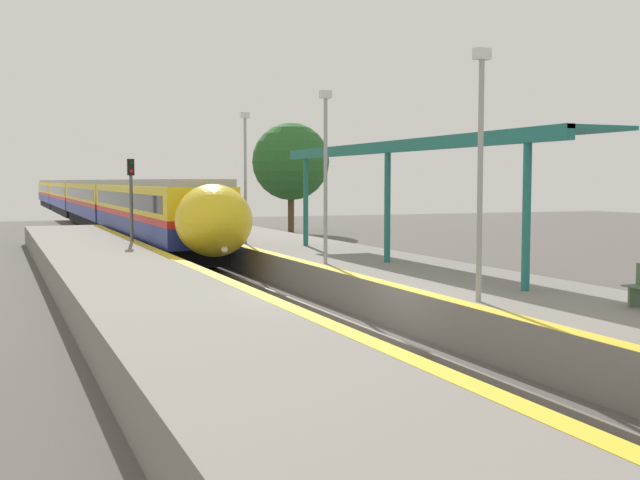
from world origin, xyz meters
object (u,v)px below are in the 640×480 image
object	(u,v)px
railway_signal	(131,201)
lamppost_near	(480,158)
lamppost_far	(245,169)
lamppost_mid	(326,165)
train	(84,198)

from	to	relation	value
railway_signal	lamppost_near	xyz separation A→B (m)	(4.19, -20.17, 1.35)
lamppost_near	lamppost_far	size ratio (longest dim) A/B	1.00
lamppost_mid	lamppost_far	distance (m)	8.61
lamppost_mid	lamppost_near	bearing A→B (deg)	-90.00
train	lamppost_mid	distance (m)	50.01
train	lamppost_mid	xyz separation A→B (m)	(2.25, -49.92, 2.01)
railway_signal	lamppost_mid	world-z (taller)	lamppost_mid
train	railway_signal	bearing A→B (deg)	-92.90
train	railway_signal	distance (m)	38.42
train	lamppost_near	size ratio (longest dim) A/B	17.22
lamppost_near	lamppost_mid	distance (m)	8.61
train	lamppost_near	bearing A→B (deg)	-87.80
railway_signal	train	bearing A→B (deg)	87.10
train	lamppost_far	bearing A→B (deg)	-86.89
lamppost_far	train	bearing A→B (deg)	93.11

